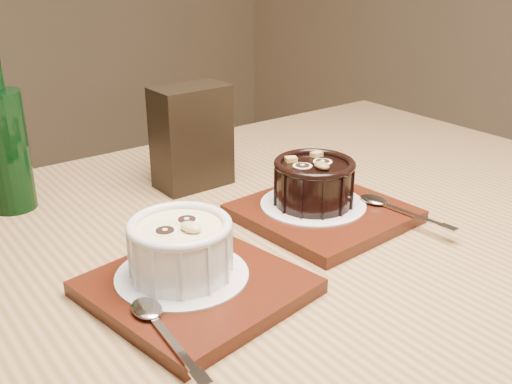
% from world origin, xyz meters
% --- Properties ---
extents(table, '(1.22, 0.83, 0.75)m').
position_xyz_m(table, '(0.19, 0.20, 0.66)').
color(table, brown).
rests_on(table, ground).
extents(tray_left, '(0.20, 0.20, 0.01)m').
position_xyz_m(tray_left, '(0.10, 0.16, 0.76)').
color(tray_left, '#44170B').
rests_on(tray_left, table).
extents(doily_left, '(0.13, 0.13, 0.00)m').
position_xyz_m(doily_left, '(0.09, 0.17, 0.77)').
color(doily_left, silver).
rests_on(doily_left, tray_left).
extents(ramekin_white, '(0.10, 0.10, 0.06)m').
position_xyz_m(ramekin_white, '(0.09, 0.17, 0.80)').
color(ramekin_white, silver).
rests_on(ramekin_white, doily_left).
extents(spoon_left, '(0.04, 0.14, 0.01)m').
position_xyz_m(spoon_left, '(0.03, 0.10, 0.77)').
color(spoon_left, silver).
rests_on(spoon_left, tray_left).
extents(tray_right, '(0.19, 0.19, 0.01)m').
position_xyz_m(tray_right, '(0.31, 0.20, 0.76)').
color(tray_right, '#44170B').
rests_on(tray_right, table).
extents(doily_right, '(0.13, 0.13, 0.00)m').
position_xyz_m(doily_right, '(0.31, 0.22, 0.77)').
color(doily_right, silver).
rests_on(doily_right, tray_right).
extents(ramekin_dark, '(0.10, 0.10, 0.06)m').
position_xyz_m(ramekin_dark, '(0.31, 0.22, 0.80)').
color(ramekin_dark, black).
rests_on(ramekin_dark, doily_right).
extents(spoon_right, '(0.04, 0.14, 0.01)m').
position_xyz_m(spoon_right, '(0.38, 0.14, 0.77)').
color(spoon_right, silver).
rests_on(spoon_right, tray_right).
extents(condiment_stand, '(0.10, 0.06, 0.14)m').
position_xyz_m(condiment_stand, '(0.25, 0.40, 0.82)').
color(condiment_stand, black).
rests_on(condiment_stand, table).
extents(green_bottle, '(0.06, 0.06, 0.21)m').
position_xyz_m(green_bottle, '(0.03, 0.47, 0.83)').
color(green_bottle, black).
rests_on(green_bottle, table).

